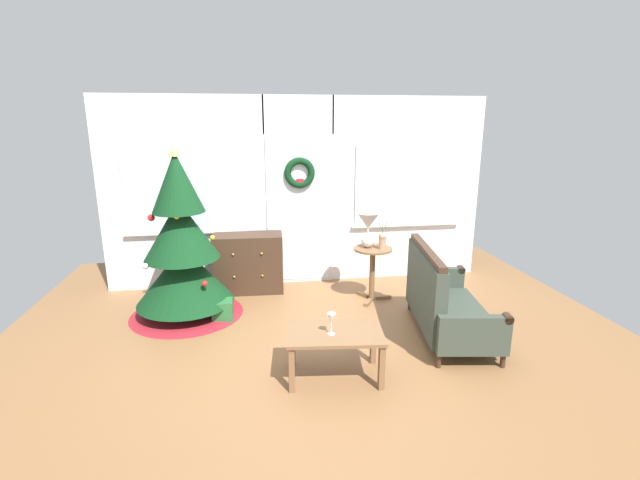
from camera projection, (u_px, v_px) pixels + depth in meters
name	position (u px, v px, depth m)	size (l,w,h in m)	color
ground_plane	(324.00, 351.00, 4.48)	(6.76, 6.76, 0.00)	brown
back_wall_with_door	(299.00, 192.00, 6.14)	(5.20, 0.19, 2.55)	white
christmas_tree	(183.00, 254.00, 5.16)	(1.31, 1.31, 1.97)	#4C331E
dresser_cabinet	(249.00, 263.00, 5.99)	(0.91, 0.47, 0.78)	#3D281C
settee_sofa	(442.00, 301.00, 4.75)	(0.91, 1.55, 0.96)	#3D281C
side_table	(372.00, 263.00, 5.65)	(0.50, 0.48, 0.69)	brown
table_lamp	(368.00, 225.00, 5.55)	(0.28, 0.28, 0.44)	silver
flower_vase	(382.00, 240.00, 5.53)	(0.11, 0.10, 0.35)	tan
coffee_table	(335.00, 339.00, 3.95)	(0.89, 0.61, 0.44)	brown
wine_glass	(331.00, 319.00, 3.85)	(0.08, 0.08, 0.20)	silver
gift_box	(223.00, 310.00, 5.17)	(0.23, 0.21, 0.23)	#266633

